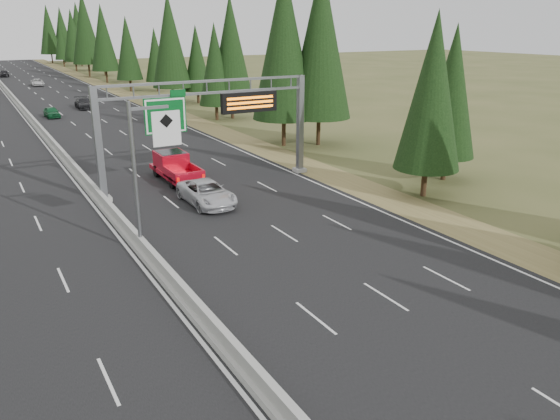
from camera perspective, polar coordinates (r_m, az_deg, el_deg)
The scene contains 13 objects.
road at distance 83.22m, azimuth -25.10°, elevation 9.08°, with size 32.00×260.00×0.08m, color black.
shoulder_right at distance 86.56m, azimuth -13.20°, elevation 10.64°, with size 3.60×260.00×0.06m, color olive.
median_barrier at distance 83.17m, azimuth -25.13°, elevation 9.33°, with size 0.70×260.00×0.85m.
sign_gantry at distance 40.77m, azimuth -6.63°, elevation 9.72°, with size 16.75×0.98×7.80m.
hov_sign_pole at distance 28.96m, azimuth -13.87°, elevation 4.46°, with size 2.80×0.50×8.00m.
tree_row_right at distance 81.95m, azimuth -9.73°, elevation 16.82°, with size 12.01×240.45×18.66m.
silver_minivan at distance 37.14m, azimuth -7.67°, elevation 1.79°, with size 2.59×5.62×1.56m, color silver.
red_pickup at distance 43.59m, azimuth -11.07°, elevation 4.67°, with size 2.30×6.43×2.10m.
car_ahead_green at distance 78.27m, azimuth -22.75°, elevation 9.42°, with size 1.63×4.04×1.38m, color #13532A.
car_ahead_dkred at distance 70.33m, azimuth -11.90°, elevation 9.65°, with size 1.73×4.96×1.63m, color #59110C.
car_ahead_dkgrey at distance 85.18m, azimuth -19.80°, elevation 10.46°, with size 2.11×5.20×1.51m, color black.
car_ahead_white at distance 120.77m, azimuth -24.03°, elevation 12.09°, with size 2.21×4.80×1.33m, color silver.
car_ahead_far at distance 145.11m, azimuth -26.87°, elevation 12.63°, with size 1.87×4.66×1.59m, color black.
Camera 1 is at (-7.00, -2.11, 11.65)m, focal length 35.00 mm.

